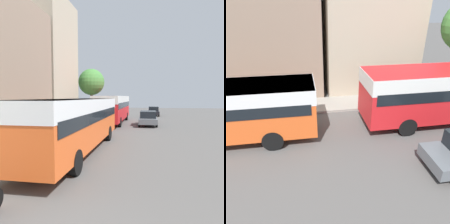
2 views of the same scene
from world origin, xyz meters
The scene contains 1 object.
building_midblock centered at (-9.12, 11.40, 4.90)m, with size 5.84×9.13×9.80m.
Camera 2 is at (8.23, 14.59, 6.38)m, focal length 35.00 mm.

